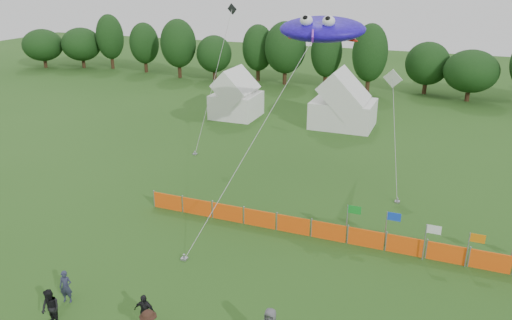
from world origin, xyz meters
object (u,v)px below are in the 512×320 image
at_px(stingray_kite, 324,29).
at_px(spectator_a, 66,287).
at_px(spectator_b, 51,309).
at_px(spectator_d, 144,311).
at_px(barrier_fence, 328,231).
at_px(tent_left, 236,98).
at_px(tent_right, 343,105).

bearing_deg(stingray_kite, spectator_a, -108.96).
height_order(spectator_b, spectator_d, spectator_b).
xyz_separation_m(barrier_fence, spectator_a, (-9.35, -9.54, 0.26)).
distance_m(spectator_a, spectator_b, 1.61).
xyz_separation_m(barrier_fence, stingray_kite, (-3.01, 8.91, 9.64)).
height_order(barrier_fence, spectator_a, spectator_a).
distance_m(barrier_fence, spectator_b, 14.12).
distance_m(tent_left, spectator_d, 31.56).
bearing_deg(spectator_d, spectator_a, 171.40).
height_order(spectator_b, stingray_kite, stingray_kite).
height_order(tent_right, stingray_kite, stingray_kite).
relative_size(spectator_d, stingray_kite, 0.07).
xyz_separation_m(tent_right, barrier_fence, (3.90, -21.04, -1.53)).
height_order(spectator_a, spectator_b, spectator_b).
bearing_deg(tent_left, spectator_a, -80.34).
relative_size(tent_left, spectator_d, 2.81).
distance_m(barrier_fence, spectator_a, 13.36).
bearing_deg(spectator_a, spectator_b, -87.02).
height_order(tent_left, spectator_a, tent_left).
height_order(barrier_fence, stingray_kite, stingray_kite).
distance_m(spectator_d, stingray_kite, 20.95).
bearing_deg(barrier_fence, spectator_a, -134.43).
distance_m(spectator_a, spectator_d, 4.15).
xyz_separation_m(tent_left, spectator_d, (9.25, -30.15, -1.17)).
bearing_deg(tent_left, barrier_fence, -54.72).
bearing_deg(spectator_b, tent_left, 113.37).
relative_size(spectator_a, spectator_b, 0.90).
bearing_deg(spectator_a, tent_right, 62.34).
bearing_deg(tent_right, barrier_fence, -79.50).
height_order(tent_right, spectator_d, tent_right).
bearing_deg(barrier_fence, tent_left, 125.28).
bearing_deg(stingray_kite, tent_right, 94.18).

